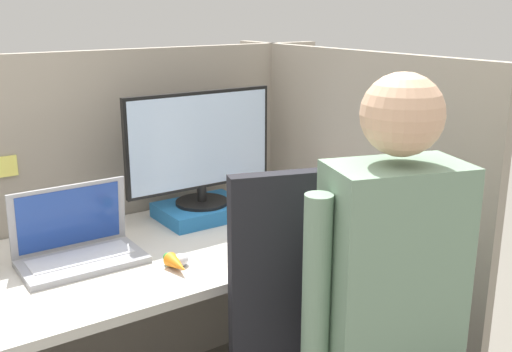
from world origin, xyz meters
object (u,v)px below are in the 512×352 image
Objects in this scene: monitor at (200,146)px; person at (410,307)px; paper_box at (202,210)px; stapler at (313,210)px; carrot_toy at (177,264)px; laptop at (78,247)px.

person reaches higher than monitor.
paper_box is at bearing -90.00° from monitor.
paper_box is 0.43m from stapler.
paper_box reaches higher than carrot_toy.
stapler is 0.85m from person.
laptop reaches higher than stapler.
carrot_toy is (-0.31, -0.39, -0.00)m from paper_box.
laptop is at bearing 122.32° from person.
carrot_toy is at bearing -167.45° from stapler.
person is at bearing -88.59° from monitor.
person is (0.56, -0.88, 0.01)m from laptop.
carrot_toy is at bearing -128.31° from monitor.
stapler is (0.36, -0.24, -0.25)m from monitor.
monitor is 0.60m from laptop.
paper_box is 0.24× the size of person.
carrot_toy is 0.71m from person.
monitor is at bearing 90.00° from paper_box.
monitor is 4.50× the size of stapler.
monitor reaches higher than carrot_toy.
stapler reaches higher than carrot_toy.
person reaches higher than paper_box.
paper_box is 2.59× the size of carrot_toy.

